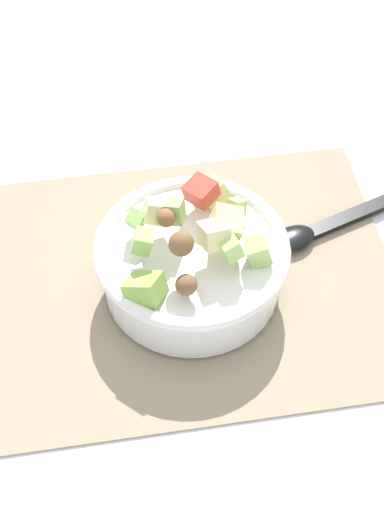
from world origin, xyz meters
The scene contains 4 objects.
ground_plane centered at (0.00, 0.00, 0.00)m, with size 2.40×2.40×0.00m, color silver.
placemat centered at (0.00, 0.00, 0.00)m, with size 0.50×0.37×0.01m, color gray.
salad_bowl centered at (-0.02, 0.01, 0.05)m, with size 0.21×0.21×0.13m.
serving_spoon centered at (-0.18, -0.05, 0.01)m, with size 0.20×0.09×0.01m.
Camera 1 is at (0.06, 0.52, 0.69)m, focal length 52.32 mm.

